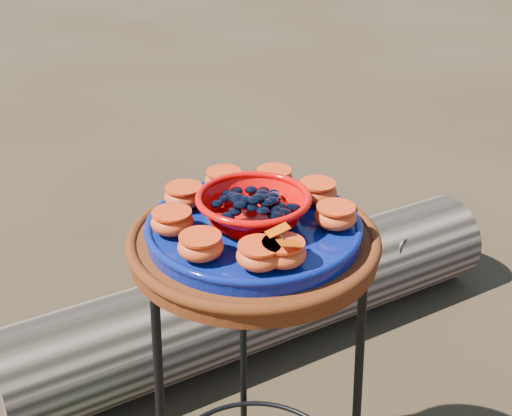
{
  "coord_description": "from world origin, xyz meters",
  "views": [
    {
      "loc": [
        -0.11,
        -0.94,
        1.29
      ],
      "look_at": [
        0.0,
        0.0,
        0.79
      ],
      "focal_mm": 45.0,
      "sensor_mm": 36.0,
      "label": 1
    }
  ],
  "objects": [
    {
      "name": "plant_stand",
      "position": [
        0.0,
        0.0,
        0.35
      ],
      "size": [
        0.44,
        0.44,
        0.7
      ],
      "primitive_type": null,
      "color": "black",
      "rests_on": "ground"
    },
    {
      "name": "terracotta_saucer",
      "position": [
        0.0,
        0.0,
        0.72
      ],
      "size": [
        0.42,
        0.42,
        0.03
      ],
      "primitive_type": "cylinder",
      "color": "#431E08",
      "rests_on": "plant_stand"
    },
    {
      "name": "cobalt_plate",
      "position": [
        0.0,
        0.0,
        0.75
      ],
      "size": [
        0.36,
        0.36,
        0.02
      ],
      "primitive_type": "cylinder",
      "color": "#040433",
      "rests_on": "terracotta_saucer"
    },
    {
      "name": "red_bowl",
      "position": [
        0.0,
        0.0,
        0.78
      ],
      "size": [
        0.18,
        0.18,
        0.05
      ],
      "primitive_type": null,
      "color": "#D80502",
      "rests_on": "cobalt_plate"
    },
    {
      "name": "glass_gems",
      "position": [
        0.0,
        0.0,
        0.82
      ],
      "size": [
        0.14,
        0.14,
        0.02
      ],
      "primitive_type": null,
      "color": "black",
      "rests_on": "red_bowl"
    },
    {
      "name": "orange_half_0",
      "position": [
        0.03,
        -0.13,
        0.78
      ],
      "size": [
        0.07,
        0.07,
        0.04
      ],
      "primitive_type": "ellipsoid",
      "color": "#AC1310",
      "rests_on": "cobalt_plate"
    },
    {
      "name": "orange_half_1",
      "position": [
        0.13,
        -0.03,
        0.78
      ],
      "size": [
        0.07,
        0.07,
        0.04
      ],
      "primitive_type": "ellipsoid",
      "color": "#AC1310",
      "rests_on": "cobalt_plate"
    },
    {
      "name": "orange_half_2",
      "position": [
        0.12,
        0.06,
        0.78
      ],
      "size": [
        0.07,
        0.07,
        0.04
      ],
      "primitive_type": "ellipsoid",
      "color": "#AC1310",
      "rests_on": "cobalt_plate"
    },
    {
      "name": "orange_half_3",
      "position": [
        0.05,
        0.13,
        0.78
      ],
      "size": [
        0.07,
        0.07,
        0.04
      ],
      "primitive_type": "ellipsoid",
      "color": "#AC1310",
      "rests_on": "cobalt_plate"
    },
    {
      "name": "orange_half_4",
      "position": [
        -0.04,
        0.13,
        0.78
      ],
      "size": [
        0.07,
        0.07,
        0.04
      ],
      "primitive_type": "ellipsoid",
      "color": "#AC1310",
      "rests_on": "cobalt_plate"
    },
    {
      "name": "orange_half_5",
      "position": [
        -0.11,
        0.07,
        0.78
      ],
      "size": [
        0.07,
        0.07,
        0.04
      ],
      "primitive_type": "ellipsoid",
      "color": "#AC1310",
      "rests_on": "cobalt_plate"
    },
    {
      "name": "orange_half_6",
      "position": [
        -0.14,
        -0.02,
        0.78
      ],
      "size": [
        0.07,
        0.07,
        0.04
      ],
      "primitive_type": "ellipsoid",
      "color": "#AC1310",
      "rests_on": "cobalt_plate"
    },
    {
      "name": "orange_half_7",
      "position": [
        -0.09,
        -0.1,
        0.78
      ],
      "size": [
        0.07,
        0.07,
        0.04
      ],
      "primitive_type": "ellipsoid",
      "color": "#AC1310",
      "rests_on": "cobalt_plate"
    },
    {
      "name": "orange_half_8",
      "position": [
        -0.01,
        -0.14,
        0.78
      ],
      "size": [
        0.07,
        0.07,
        0.04
      ],
      "primitive_type": "ellipsoid",
      "color": "#AC1310",
      "rests_on": "cobalt_plate"
    },
    {
      "name": "butterfly",
      "position": [
        0.03,
        -0.13,
        0.8
      ],
      "size": [
        0.09,
        0.07,
        0.01
      ],
      "primitive_type": null,
      "rotation": [
        0.0,
        0.0,
        0.26
      ],
      "color": "#C53D00",
      "rests_on": "orange_half_0"
    },
    {
      "name": "driftwood_log",
      "position": [
        0.1,
        0.63,
        0.14
      ],
      "size": [
        1.57,
        0.97,
        0.29
      ],
      "primitive_type": null,
      "rotation": [
        0.0,
        0.0,
        0.4
      ],
      "color": "black",
      "rests_on": "ground"
    },
    {
      "name": "foliage_back",
      "position": [
        -0.08,
        0.65,
        0.07
      ],
      "size": [
        0.28,
        0.28,
        0.14
      ],
      "primitive_type": "ellipsoid",
      "color": "#2D6A26",
      "rests_on": "ground"
    }
  ]
}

